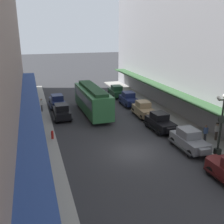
# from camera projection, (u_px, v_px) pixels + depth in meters

# --- Properties ---
(ground_plane) EXTENTS (200.00, 200.00, 0.00)m
(ground_plane) POSITION_uv_depth(u_px,v_px,m) (133.00, 152.00, 22.00)
(ground_plane) COLOR #2D2D30
(sidewalk_left) EXTENTS (3.00, 60.00, 0.15)m
(sidewalk_left) POSITION_uv_depth(u_px,v_px,m) (43.00, 165.00, 19.80)
(sidewalk_left) COLOR #99968E
(sidewalk_left) RESTS_ON ground
(sidewalk_right) EXTENTS (3.00, 60.00, 0.15)m
(sidewalk_right) POSITION_uv_depth(u_px,v_px,m) (207.00, 141.00, 24.15)
(sidewalk_right) COLOR #99968E
(sidewalk_right) RESTS_ON ground
(parked_car_0) EXTENTS (2.26, 4.30, 1.84)m
(parked_car_0) POSITION_uv_depth(u_px,v_px,m) (57.00, 101.00, 34.32)
(parked_car_0) COLOR #19234C
(parked_car_0) RESTS_ON ground
(parked_car_1) EXTENTS (2.23, 4.29, 1.84)m
(parked_car_1) POSITION_uv_depth(u_px,v_px,m) (129.00, 99.00, 35.48)
(parked_car_1) COLOR #19234C
(parked_car_1) RESTS_ON ground
(parked_car_2) EXTENTS (2.29, 4.31, 1.84)m
(parked_car_2) POSITION_uv_depth(u_px,v_px,m) (144.00, 109.00, 30.87)
(parked_car_2) COLOR #997F5B
(parked_car_2) RESTS_ON ground
(parked_car_3) EXTENTS (2.16, 4.27, 1.84)m
(parked_car_3) POSITION_uv_depth(u_px,v_px,m) (189.00, 139.00, 22.27)
(parked_car_3) COLOR slate
(parked_car_3) RESTS_ON ground
(parked_car_4) EXTENTS (2.24, 4.29, 1.84)m
(parked_car_4) POSITION_uv_depth(u_px,v_px,m) (116.00, 91.00, 39.93)
(parked_car_4) COLOR #193D23
(parked_car_4) RESTS_ON ground
(parked_car_6) EXTENTS (2.23, 4.29, 1.84)m
(parked_car_6) POSITION_uv_depth(u_px,v_px,m) (160.00, 122.00, 26.59)
(parked_car_6) COLOR black
(parked_car_6) RESTS_ON ground
(parked_car_7) EXTENTS (2.16, 4.27, 1.84)m
(parked_car_7) POSITION_uv_depth(u_px,v_px,m) (62.00, 111.00, 30.02)
(parked_car_7) COLOR black
(parked_car_7) RESTS_ON ground
(streetcar) EXTENTS (2.71, 9.65, 3.46)m
(streetcar) POSITION_uv_depth(u_px,v_px,m) (92.00, 99.00, 31.57)
(streetcar) COLOR #33723F
(streetcar) RESTS_ON ground
(lamp_post_with_clock) EXTENTS (1.42, 0.44, 5.16)m
(lamp_post_with_clock) POSITION_uv_depth(u_px,v_px,m) (221.00, 122.00, 20.47)
(lamp_post_with_clock) COLOR black
(lamp_post_with_clock) RESTS_ON sidewalk_right
(fire_hydrant) EXTENTS (0.24, 0.24, 0.82)m
(fire_hydrant) POSITION_uv_depth(u_px,v_px,m) (52.00, 135.00, 24.27)
(fire_hydrant) COLOR #B21E19
(fire_hydrant) RESTS_ON sidewalk_left
(pedestrian_1) EXTENTS (0.36, 0.24, 1.64)m
(pedestrian_1) POSITION_uv_depth(u_px,v_px,m) (42.00, 105.00, 32.35)
(pedestrian_1) COLOR slate
(pedestrian_1) RESTS_ON sidewalk_left
(pedestrian_2) EXTENTS (0.36, 0.28, 1.67)m
(pedestrian_2) POSITION_uv_depth(u_px,v_px,m) (217.00, 131.00, 23.86)
(pedestrian_2) COLOR #4C4238
(pedestrian_2) RESTS_ON sidewalk_right
(pedestrian_3) EXTENTS (0.36, 0.28, 1.67)m
(pedestrian_3) POSITION_uv_depth(u_px,v_px,m) (29.00, 111.00, 30.00)
(pedestrian_3) COLOR #2D2D33
(pedestrian_3) RESTS_ON sidewalk_left
(pedestrian_4) EXTENTS (0.36, 0.24, 1.64)m
(pedestrian_4) POSITION_uv_depth(u_px,v_px,m) (205.00, 134.00, 23.41)
(pedestrian_4) COLOR #2D2D33
(pedestrian_4) RESTS_ON sidewalk_right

